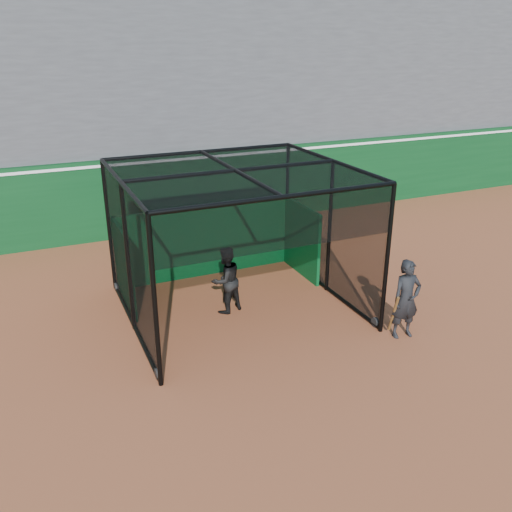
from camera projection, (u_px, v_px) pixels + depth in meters
name	position (u px, v px, depth m)	size (l,w,h in m)	color
ground	(258.00, 365.00, 10.49)	(120.00, 120.00, 0.00)	#974C2C
outfield_wall	(149.00, 194.00, 17.22)	(50.00, 0.50, 2.50)	#0A3C18
grandstand	(117.00, 81.00, 19.23)	(50.00, 7.85, 8.95)	#4C4C4F
batting_cage	(236.00, 243.00, 12.12)	(4.93, 4.62, 3.27)	black
batter	(226.00, 280.00, 12.27)	(0.76, 0.59, 1.57)	black
on_deck_player	(406.00, 299.00, 11.20)	(0.66, 0.47, 1.72)	black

